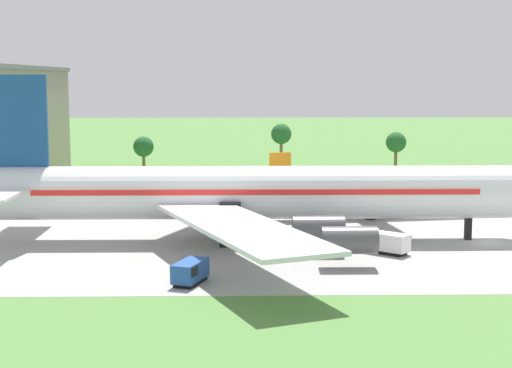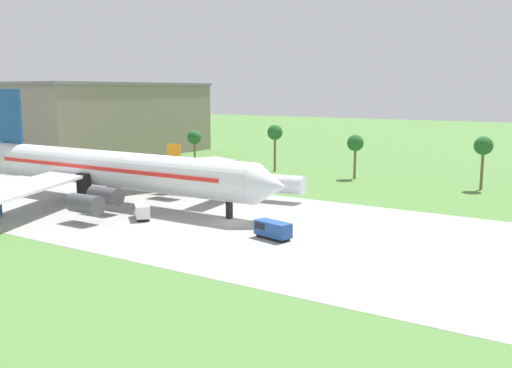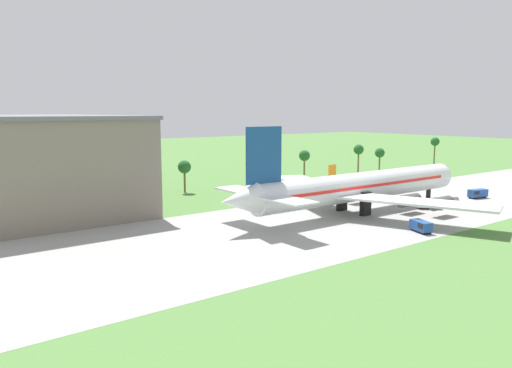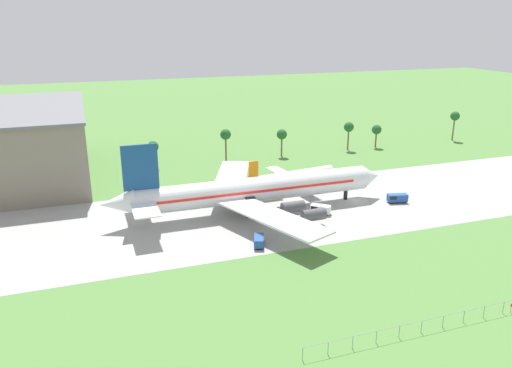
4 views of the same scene
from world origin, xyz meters
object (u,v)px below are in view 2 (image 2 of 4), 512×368
Objects in this scene: regional_aircraft at (232,181)px; terminal_building at (101,119)px; jet_airliner at (105,169)px; fuel_truck at (272,229)px; baggage_tug at (142,211)px.

terminal_building reaches higher than regional_aircraft.
terminal_building reaches higher than jet_airliner.
jet_airliner is at bearing 170.06° from fuel_truck.
baggage_tug is (-1.49, -21.62, -1.80)m from regional_aircraft.
terminal_building is at bearing 153.69° from regional_aircraft.
jet_airliner reaches higher than fuel_truck.
regional_aircraft is 4.97× the size of fuel_truck.
fuel_truck is at bearing -9.94° from jet_airliner.
baggage_tug is (15.30, -7.14, -4.42)m from jet_airliner.
baggage_tug is at bearing -93.94° from regional_aircraft.
fuel_truck is (37.90, -6.64, -4.40)m from jet_airliner.
jet_airliner is 17.45m from baggage_tug.
regional_aircraft is at bearing 134.98° from fuel_truck.
baggage_tug is at bearing -39.00° from terminal_building.
jet_airliner is at bearing -42.13° from terminal_building.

